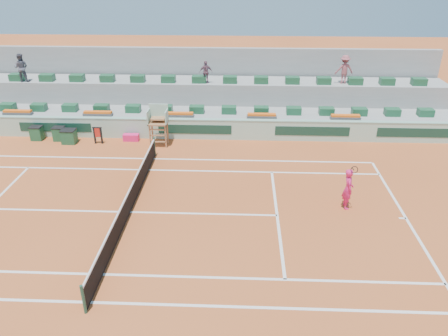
{
  "coord_description": "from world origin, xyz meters",
  "views": [
    {
      "loc": [
        4.78,
        -16.02,
        10.19
      ],
      "look_at": [
        4.0,
        2.5,
        1.0
      ],
      "focal_mm": 35.0,
      "sensor_mm": 36.0,
      "label": 1
    }
  ],
  "objects_px": {
    "tennis_player": "(348,189)",
    "player_bag": "(131,137)",
    "umpire_chair": "(158,120)",
    "drink_cooler_a": "(69,136)"
  },
  "relations": [
    {
      "from": "umpire_chair",
      "to": "drink_cooler_a",
      "type": "relative_size",
      "value": 2.86
    },
    {
      "from": "player_bag",
      "to": "drink_cooler_a",
      "type": "distance_m",
      "value": 3.61
    },
    {
      "from": "tennis_player",
      "to": "player_bag",
      "type": "bearing_deg",
      "value": 147.61
    },
    {
      "from": "player_bag",
      "to": "umpire_chair",
      "type": "bearing_deg",
      "value": -15.51
    },
    {
      "from": "drink_cooler_a",
      "to": "tennis_player",
      "type": "bearing_deg",
      "value": -24.13
    },
    {
      "from": "umpire_chair",
      "to": "drink_cooler_a",
      "type": "xyz_separation_m",
      "value": [
        -5.39,
        -0.01,
        -1.12
      ]
    },
    {
      "from": "player_bag",
      "to": "umpire_chair",
      "type": "height_order",
      "value": "umpire_chair"
    },
    {
      "from": "tennis_player",
      "to": "drink_cooler_a",
      "type": "bearing_deg",
      "value": 155.87
    },
    {
      "from": "umpire_chair",
      "to": "player_bag",
      "type": "bearing_deg",
      "value": 164.49
    },
    {
      "from": "tennis_player",
      "to": "umpire_chair",
      "type": "bearing_deg",
      "value": 144.9
    }
  ]
}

